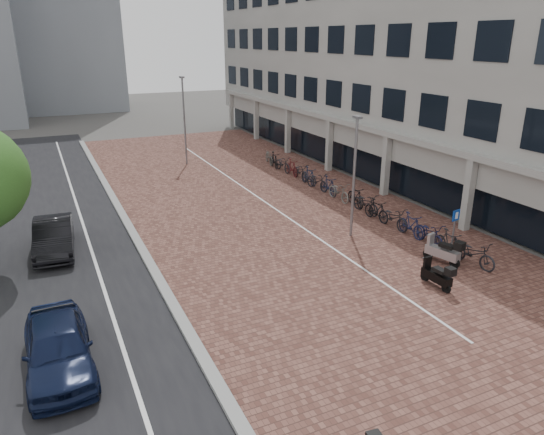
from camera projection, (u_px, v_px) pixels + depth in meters
The scene contains 15 objects.
ground at pixel (351, 312), 16.20m from camera, with size 140.00×140.00×0.00m, color #474442.
plaza_brick at pixel (259, 201), 27.22m from camera, with size 14.50×42.00×0.04m, color brown.
street_asphalt at pixel (37, 232), 22.84m from camera, with size 8.00×50.00×0.03m, color black.
curb at pixel (125, 218), 24.37m from camera, with size 0.35×42.00×0.14m, color gray.
lane_line at pixel (83, 225), 23.63m from camera, with size 0.12×44.00×0.00m, color white.
parking_line at pixel (262, 200), 27.29m from camera, with size 0.10×30.00×0.00m, color white.
office_building at pixel (389, 36), 32.14m from camera, with size 8.40×40.00×15.00m.
car_navy at pixel (58, 347), 13.17m from camera, with size 1.67×4.15×1.41m, color black.
car_dark at pixel (54, 236), 20.52m from camera, with size 1.46×4.18×1.38m, color black.
scooter_front at pixel (443, 250), 19.53m from camera, with size 0.51×1.62×1.11m, color #A0A0A5, non-canonical shape.
scooter_mid at pixel (437, 274), 17.69m from camera, with size 0.45×1.45×1.00m, color black, non-canonical shape.
parking_sign at pixel (454, 227), 19.66m from camera, with size 0.43×0.14×2.07m.
lamp_near at pixel (354, 179), 21.53m from camera, with size 0.12×0.12×5.26m, color gray.
lamp_far at pixel (184, 122), 33.98m from camera, with size 0.12×0.12×5.88m, color gray.
bike_row at pixel (340, 191), 27.12m from camera, with size 1.20×20.46×1.05m.
Camera 1 is at (-8.32, -11.79, 8.38)m, focal length 33.20 mm.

